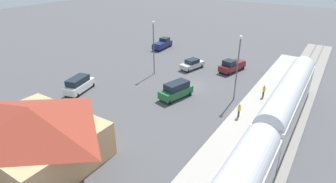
{
  "coord_description": "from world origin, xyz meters",
  "views": [
    {
      "loc": [
        -17.4,
        32.63,
        16.69
      ],
      "look_at": [
        0.48,
        4.9,
        1.0
      ],
      "focal_mm": 28.97,
      "sensor_mm": 36.0,
      "label": 1
    }
  ],
  "objects_px": {
    "station_building": "(33,132)",
    "pedestrian_on_platform": "(264,90)",
    "suv_white": "(79,84)",
    "light_pole_lot_center": "(154,42)",
    "light_pole_near_platform": "(238,61)",
    "pickup_maroon": "(232,65)",
    "pickup_navy": "(163,44)",
    "pedestrian_waiting_far": "(239,110)",
    "sedan_silver": "(192,64)",
    "suv_green": "(176,90)"
  },
  "relations": [
    {
      "from": "station_building",
      "to": "suv_white",
      "type": "height_order",
      "value": "station_building"
    },
    {
      "from": "suv_white",
      "to": "pickup_maroon",
      "type": "distance_m",
      "value": 24.85
    },
    {
      "from": "pedestrian_on_platform",
      "to": "pickup_navy",
      "type": "bearing_deg",
      "value": -26.98
    },
    {
      "from": "sedan_silver",
      "to": "light_pole_near_platform",
      "type": "distance_m",
      "value": 13.46
    },
    {
      "from": "pedestrian_waiting_far",
      "to": "suv_white",
      "type": "relative_size",
      "value": 0.33
    },
    {
      "from": "pedestrian_waiting_far",
      "to": "sedan_silver",
      "type": "bearing_deg",
      "value": -43.54
    },
    {
      "from": "pickup_navy",
      "to": "light_pole_lot_center",
      "type": "bearing_deg",
      "value": 118.52
    },
    {
      "from": "pickup_maroon",
      "to": "pickup_navy",
      "type": "height_order",
      "value": "same"
    },
    {
      "from": "suv_white",
      "to": "light_pole_near_platform",
      "type": "xyz_separation_m",
      "value": [
        -19.44,
        -9.58,
        4.26
      ]
    },
    {
      "from": "pickup_maroon",
      "to": "pedestrian_waiting_far",
      "type": "bearing_deg",
      "value": 113.59
    },
    {
      "from": "station_building",
      "to": "pedestrian_waiting_far",
      "type": "relative_size",
      "value": 7.2
    },
    {
      "from": "suv_green",
      "to": "pickup_maroon",
      "type": "bearing_deg",
      "value": -101.31
    },
    {
      "from": "pedestrian_on_platform",
      "to": "light_pole_near_platform",
      "type": "height_order",
      "value": "light_pole_near_platform"
    },
    {
      "from": "sedan_silver",
      "to": "suv_green",
      "type": "distance_m",
      "value": 11.57
    },
    {
      "from": "pedestrian_on_platform",
      "to": "light_pole_lot_center",
      "type": "height_order",
      "value": "light_pole_lot_center"
    },
    {
      "from": "suv_white",
      "to": "light_pole_lot_center",
      "type": "xyz_separation_m",
      "value": [
        -4.96,
        -11.44,
        4.22
      ]
    },
    {
      "from": "pickup_maroon",
      "to": "pickup_navy",
      "type": "distance_m",
      "value": 18.14
    },
    {
      "from": "pedestrian_waiting_far",
      "to": "pickup_navy",
      "type": "distance_m",
      "value": 30.81
    },
    {
      "from": "pedestrian_waiting_far",
      "to": "light_pole_lot_center",
      "type": "relative_size",
      "value": 0.2
    },
    {
      "from": "station_building",
      "to": "pickup_maroon",
      "type": "height_order",
      "value": "station_building"
    },
    {
      "from": "station_building",
      "to": "pickup_maroon",
      "type": "xyz_separation_m",
      "value": [
        -7.07,
        -31.56,
        -1.81
      ]
    },
    {
      "from": "station_building",
      "to": "pickup_navy",
      "type": "distance_m",
      "value": 37.99
    },
    {
      "from": "suv_white",
      "to": "pickup_maroon",
      "type": "height_order",
      "value": "suv_white"
    },
    {
      "from": "pedestrian_on_platform",
      "to": "suv_green",
      "type": "bearing_deg",
      "value": 30.73
    },
    {
      "from": "pedestrian_waiting_far",
      "to": "sedan_silver",
      "type": "distance_m",
      "value": 17.35
    },
    {
      "from": "pickup_maroon",
      "to": "light_pole_near_platform",
      "type": "relative_size",
      "value": 0.65
    },
    {
      "from": "sedan_silver",
      "to": "light_pole_lot_center",
      "type": "distance_m",
      "value": 8.21
    },
    {
      "from": "pedestrian_on_platform",
      "to": "sedan_silver",
      "type": "bearing_deg",
      "value": -20.4
    },
    {
      "from": "light_pole_near_platform",
      "to": "pickup_maroon",
      "type": "bearing_deg",
      "value": -67.58
    },
    {
      "from": "suv_white",
      "to": "suv_green",
      "type": "xyz_separation_m",
      "value": [
        -12.57,
        -5.89,
        0.0
      ]
    },
    {
      "from": "suv_white",
      "to": "pickup_maroon",
      "type": "xyz_separation_m",
      "value": [
        -15.31,
        -19.58,
        -0.12
      ]
    },
    {
      "from": "station_building",
      "to": "pickup_navy",
      "type": "height_order",
      "value": "station_building"
    },
    {
      "from": "station_building",
      "to": "pedestrian_waiting_far",
      "type": "distance_m",
      "value": 21.7
    },
    {
      "from": "pedestrian_on_platform",
      "to": "light_pole_near_platform",
      "type": "relative_size",
      "value": 0.2
    },
    {
      "from": "light_pole_near_platform",
      "to": "pickup_navy",
      "type": "bearing_deg",
      "value": -34.69
    },
    {
      "from": "suv_white",
      "to": "light_pole_lot_center",
      "type": "relative_size",
      "value": 0.6
    },
    {
      "from": "suv_green",
      "to": "station_building",
      "type": "bearing_deg",
      "value": 76.36
    },
    {
      "from": "sedan_silver",
      "to": "pickup_maroon",
      "type": "relative_size",
      "value": 0.84
    },
    {
      "from": "sedan_silver",
      "to": "light_pole_near_platform",
      "type": "relative_size",
      "value": 0.55
    },
    {
      "from": "pickup_maroon",
      "to": "suv_green",
      "type": "height_order",
      "value": "suv_green"
    },
    {
      "from": "pedestrian_on_platform",
      "to": "pickup_navy",
      "type": "xyz_separation_m",
      "value": [
        24.81,
        -12.63,
        -0.25
      ]
    },
    {
      "from": "pickup_navy",
      "to": "light_pole_lot_center",
      "type": "height_order",
      "value": "light_pole_lot_center"
    },
    {
      "from": "pickup_navy",
      "to": "light_pole_lot_center",
      "type": "relative_size",
      "value": 0.63
    },
    {
      "from": "pedestrian_on_platform",
      "to": "pickup_maroon",
      "type": "relative_size",
      "value": 0.3
    },
    {
      "from": "pedestrian_waiting_far",
      "to": "suv_green",
      "type": "distance_m",
      "value": 9.16
    },
    {
      "from": "sedan_silver",
      "to": "light_pole_lot_center",
      "type": "relative_size",
      "value": 0.56
    },
    {
      "from": "sedan_silver",
      "to": "suv_green",
      "type": "height_order",
      "value": "suv_green"
    },
    {
      "from": "station_building",
      "to": "pedestrian_on_platform",
      "type": "xyz_separation_m",
      "value": [
        -14.43,
        -23.87,
        -1.55
      ]
    },
    {
      "from": "light_pole_lot_center",
      "to": "pickup_maroon",
      "type": "bearing_deg",
      "value": -141.83
    },
    {
      "from": "station_building",
      "to": "pedestrian_waiting_far",
      "type": "xyz_separation_m",
      "value": [
        -13.45,
        -16.96,
        -1.55
      ]
    }
  ]
}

